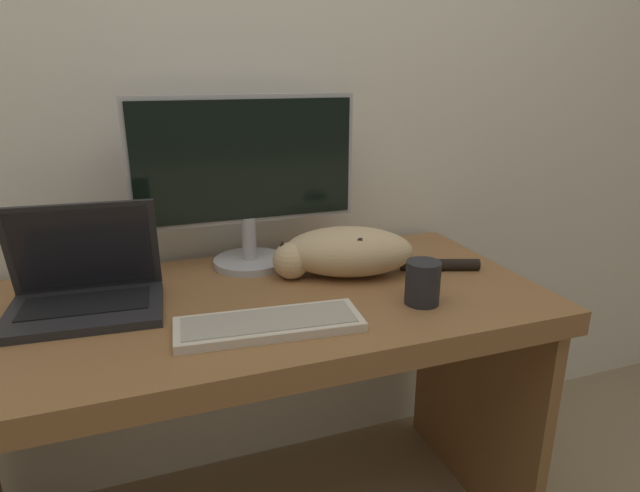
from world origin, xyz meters
TOP-DOWN VIEW (x-y plane):
  - wall_back at (0.00, 0.74)m, footprint 6.40×0.06m
  - desk at (0.00, 0.34)m, footprint 1.48×0.68m
  - monitor at (0.06, 0.57)m, footprint 0.62×0.21m
  - laptop at (-0.36, 0.41)m, footprint 0.35×0.26m
  - external_keyboard at (0.02, 0.17)m, footprint 0.41×0.17m
  - cat at (0.29, 0.41)m, footprint 0.56×0.28m
  - coffee_mug at (0.39, 0.18)m, footprint 0.08×0.08m

SIDE VIEW (x-z plane):
  - desk at x=0.00m, z-range 0.22..0.98m
  - external_keyboard at x=0.02m, z-range 0.76..0.78m
  - laptop at x=-0.36m, z-range 0.69..0.93m
  - coffee_mug at x=0.39m, z-range 0.76..0.87m
  - cat at x=0.29m, z-range 0.76..0.90m
  - monitor at x=0.06m, z-range 0.78..1.26m
  - wall_back at x=0.00m, z-range 0.00..2.60m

